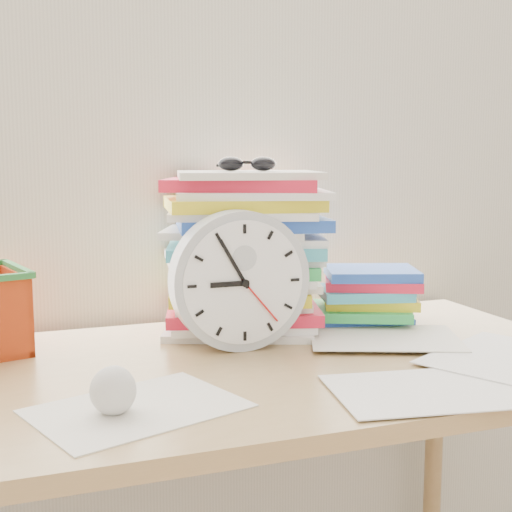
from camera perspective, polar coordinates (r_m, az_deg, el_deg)
name	(u,v)px	position (r m, az deg, el deg)	size (l,w,h in m)	color
curtain	(171,69)	(1.60, -6.86, 14.61)	(2.40, 0.01, 2.50)	silver
desk	(225,405)	(1.30, -2.49, -11.79)	(1.40, 0.70, 0.75)	#A17F4B
paper_stack	(244,251)	(1.49, -0.98, 0.38)	(0.33, 0.28, 0.33)	white
clock	(240,280)	(1.35, -1.32, -1.96)	(0.27, 0.27, 0.05)	#B0B5B9
sunglasses	(247,164)	(1.46, -0.72, 7.38)	(0.13, 0.11, 0.03)	black
book_stack	(366,296)	(1.57, 8.77, -3.19)	(0.25, 0.19, 0.12)	white
crumpled_ball	(113,390)	(1.05, -11.40, -10.46)	(0.07, 0.07, 0.07)	silver
scattered_papers	(225,361)	(1.28, -2.51, -8.37)	(1.26, 0.42, 0.02)	white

